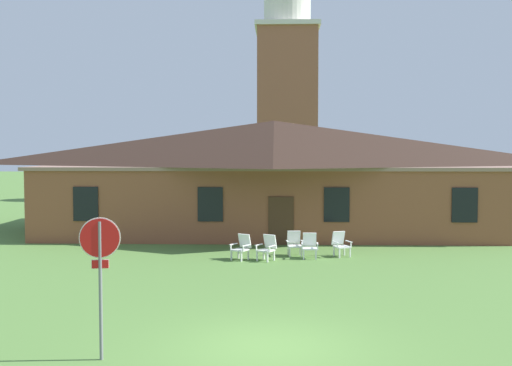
{
  "coord_description": "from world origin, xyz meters",
  "views": [
    {
      "loc": [
        0.16,
        -12.88,
        4.17
      ],
      "look_at": [
        -0.56,
        8.57,
        2.99
      ],
      "focal_mm": 43.82,
      "sensor_mm": 36.0,
      "label": 1
    }
  ],
  "objects_px": {
    "lawn_chair_by_porch": "(242,246)",
    "lawn_chair_left_end": "(294,243)",
    "stop_sign": "(100,259)",
    "lawn_chair_right_end": "(340,243)",
    "lawn_chair_middle": "(310,245)",
    "lawn_chair_near_door": "(267,247)"
  },
  "relations": [
    {
      "from": "lawn_chair_by_porch",
      "to": "lawn_chair_left_end",
      "type": "bearing_deg",
      "value": 26.01
    },
    {
      "from": "lawn_chair_right_end",
      "to": "lawn_chair_left_end",
      "type": "bearing_deg",
      "value": 176.84
    },
    {
      "from": "lawn_chair_left_end",
      "to": "lawn_chair_middle",
      "type": "bearing_deg",
      "value": -45.2
    },
    {
      "from": "lawn_chair_left_end",
      "to": "lawn_chair_right_end",
      "type": "height_order",
      "value": "same"
    },
    {
      "from": "stop_sign",
      "to": "lawn_chair_left_end",
      "type": "height_order",
      "value": "stop_sign"
    },
    {
      "from": "lawn_chair_by_porch",
      "to": "lawn_chair_right_end",
      "type": "bearing_deg",
      "value": 13.06
    },
    {
      "from": "stop_sign",
      "to": "lawn_chair_left_end",
      "type": "bearing_deg",
      "value": 71.25
    },
    {
      "from": "lawn_chair_left_end",
      "to": "lawn_chair_middle",
      "type": "distance_m",
      "value": 0.8
    },
    {
      "from": "stop_sign",
      "to": "lawn_chair_right_end",
      "type": "height_order",
      "value": "stop_sign"
    },
    {
      "from": "lawn_chair_middle",
      "to": "lawn_chair_near_door",
      "type": "bearing_deg",
      "value": -162.2
    },
    {
      "from": "stop_sign",
      "to": "lawn_chair_near_door",
      "type": "distance_m",
      "value": 11.66
    },
    {
      "from": "lawn_chair_by_porch",
      "to": "lawn_chair_right_end",
      "type": "relative_size",
      "value": 1.0
    },
    {
      "from": "lawn_chair_left_end",
      "to": "lawn_chair_middle",
      "type": "height_order",
      "value": "same"
    },
    {
      "from": "lawn_chair_by_porch",
      "to": "lawn_chair_right_end",
      "type": "height_order",
      "value": "same"
    },
    {
      "from": "lawn_chair_right_end",
      "to": "stop_sign",
      "type": "bearing_deg",
      "value": -116.08
    },
    {
      "from": "lawn_chair_near_door",
      "to": "lawn_chair_right_end",
      "type": "height_order",
      "value": "same"
    },
    {
      "from": "lawn_chair_right_end",
      "to": "lawn_chair_middle",
      "type": "bearing_deg",
      "value": -158.81
    },
    {
      "from": "lawn_chair_near_door",
      "to": "lawn_chair_right_end",
      "type": "relative_size",
      "value": 1.0
    },
    {
      "from": "lawn_chair_near_door",
      "to": "lawn_chair_left_end",
      "type": "distance_m",
      "value": 1.5
    },
    {
      "from": "stop_sign",
      "to": "lawn_chair_near_door",
      "type": "bearing_deg",
      "value": 74.4
    },
    {
      "from": "stop_sign",
      "to": "lawn_chair_by_porch",
      "type": "height_order",
      "value": "stop_sign"
    },
    {
      "from": "lawn_chair_by_porch",
      "to": "lawn_chair_left_end",
      "type": "height_order",
      "value": "same"
    }
  ]
}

